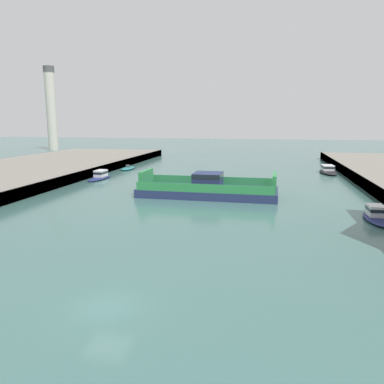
{
  "coord_description": "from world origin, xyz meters",
  "views": [
    {
      "loc": [
        8.43,
        -17.94,
        10.07
      ],
      "look_at": [
        0.0,
        23.91,
        2.0
      ],
      "focal_mm": 35.21,
      "sensor_mm": 36.0,
      "label": 1
    }
  ],
  "objects_px": {
    "moored_boat_near_right": "(328,170)",
    "smokestack_distant_a": "(51,106)",
    "chain_ferry": "(208,189)",
    "moored_boat_near_left": "(376,215)",
    "moored_boat_mid_right": "(100,176)",
    "moored_boat_far_left": "(128,168)"
  },
  "relations": [
    {
      "from": "smokestack_distant_a",
      "to": "chain_ferry",
      "type": "bearing_deg",
      "value": -47.17
    },
    {
      "from": "moored_boat_near_left",
      "to": "moored_boat_near_right",
      "type": "xyz_separation_m",
      "value": [
        0.48,
        36.22,
        0.02
      ]
    },
    {
      "from": "moored_boat_near_left",
      "to": "moored_boat_far_left",
      "type": "height_order",
      "value": "moored_boat_near_left"
    },
    {
      "from": "moored_boat_far_left",
      "to": "smokestack_distant_a",
      "type": "xyz_separation_m",
      "value": [
        -45.94,
        47.36,
        15.06
      ]
    },
    {
      "from": "chain_ferry",
      "to": "moored_boat_near_right",
      "type": "bearing_deg",
      "value": 54.16
    },
    {
      "from": "moored_boat_near_left",
      "to": "moored_boat_mid_right",
      "type": "relative_size",
      "value": 0.86
    },
    {
      "from": "moored_boat_far_left",
      "to": "chain_ferry",
      "type": "bearing_deg",
      "value": -49.8
    },
    {
      "from": "chain_ferry",
      "to": "smokestack_distant_a",
      "type": "height_order",
      "value": "smokestack_distant_a"
    },
    {
      "from": "chain_ferry",
      "to": "moored_boat_far_left",
      "type": "height_order",
      "value": "chain_ferry"
    },
    {
      "from": "moored_boat_near_left",
      "to": "moored_boat_far_left",
      "type": "xyz_separation_m",
      "value": [
        -40.05,
        34.11,
        -0.32
      ]
    },
    {
      "from": "moored_boat_near_right",
      "to": "smokestack_distant_a",
      "type": "relative_size",
      "value": 0.29
    },
    {
      "from": "moored_boat_mid_right",
      "to": "chain_ferry",
      "type": "bearing_deg",
      "value": -28.43
    },
    {
      "from": "moored_boat_far_left",
      "to": "moored_boat_near_left",
      "type": "bearing_deg",
      "value": -40.42
    },
    {
      "from": "chain_ferry",
      "to": "moored_boat_near_left",
      "type": "height_order",
      "value": "chain_ferry"
    },
    {
      "from": "moored_boat_near_right",
      "to": "moored_boat_mid_right",
      "type": "bearing_deg",
      "value": -158.95
    },
    {
      "from": "chain_ferry",
      "to": "moored_boat_mid_right",
      "type": "distance_m",
      "value": 23.94
    },
    {
      "from": "moored_boat_near_left",
      "to": "moored_boat_mid_right",
      "type": "height_order",
      "value": "moored_boat_mid_right"
    },
    {
      "from": "chain_ferry",
      "to": "moored_boat_far_left",
      "type": "relative_size",
      "value": 3.04
    },
    {
      "from": "chain_ferry",
      "to": "moored_boat_near_left",
      "type": "relative_size",
      "value": 2.93
    },
    {
      "from": "moored_boat_near_right",
      "to": "moored_boat_far_left",
      "type": "xyz_separation_m",
      "value": [
        -40.53,
        -2.11,
        -0.34
      ]
    },
    {
      "from": "moored_boat_mid_right",
      "to": "smokestack_distant_a",
      "type": "height_order",
      "value": "smokestack_distant_a"
    },
    {
      "from": "chain_ferry",
      "to": "moored_boat_far_left",
      "type": "xyz_separation_m",
      "value": [
        -21.03,
        24.88,
        -0.76
      ]
    }
  ]
}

